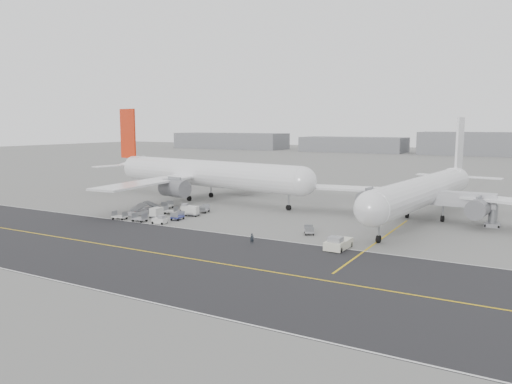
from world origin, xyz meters
The scene contains 10 objects.
ground centered at (0.00, 0.00, 0.00)m, with size 700.00×700.00×0.00m, color gray.
taxiway centered at (5.02, -17.98, 0.01)m, with size 220.00×59.00×0.03m.
horizon_buildings centered at (30.00, 260.00, 0.00)m, with size 520.00×28.00×28.00m, color gray, non-canonical shape.
airliner_a centered at (-20.96, 28.17, 6.56)m, with size 65.76×64.59×22.79m.
airliner_b centered at (32.69, 27.18, 5.80)m, with size 57.45×58.34×20.14m.
pushback_tug centered at (26.20, -2.78, 0.85)m, with size 2.79×7.27×2.08m.
jet_bridge centered at (37.89, 26.63, 4.32)m, with size 16.37×3.25×6.20m.
gse_cluster centered at (-14.44, 5.97, 0.00)m, with size 18.12×22.32×2.10m, color #9E9EA4, non-canonical shape.
stray_dolly centered at (18.38, 4.41, 0.00)m, with size 1.50×2.44×1.50m, color silver, non-canonical shape.
ground_crew_a centered at (13.50, -6.44, 0.86)m, with size 0.63×0.41×1.72m, color black.
Camera 1 is at (51.29, -71.86, 18.36)m, focal length 35.00 mm.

